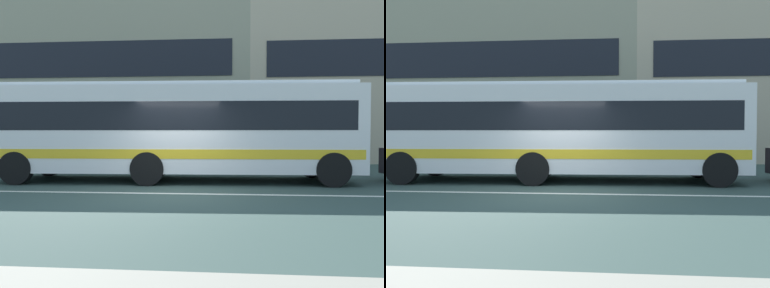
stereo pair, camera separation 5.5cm
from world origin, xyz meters
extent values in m
plane|color=#334641|center=(0.00, 0.00, 0.00)|extent=(160.00, 160.00, 0.00)
cube|color=silver|center=(0.00, 0.00, 0.00)|extent=(60.00, 0.16, 0.01)
cube|color=#9F997D|center=(-8.69, 13.85, 4.70)|extent=(22.76, 8.27, 9.40)
cube|color=black|center=(-8.69, 9.70, 5.45)|extent=(20.94, 0.04, 1.88)
cube|color=white|center=(-0.25, 2.56, 1.67)|extent=(11.45, 2.85, 2.64)
cube|color=black|center=(-0.25, 2.56, 2.06)|extent=(10.77, 2.85, 0.84)
cube|color=yellow|center=(-0.25, 2.56, 0.94)|extent=(11.23, 2.87, 0.28)
cube|color=white|center=(-0.25, 2.56, 3.05)|extent=(10.99, 2.43, 0.12)
cube|color=black|center=(5.45, 2.73, 2.06)|extent=(0.09, 2.11, 0.93)
cylinder|color=black|center=(4.41, 3.85, 0.50)|extent=(1.01, 0.31, 1.00)
cylinder|color=black|center=(4.47, 1.54, 0.50)|extent=(1.01, 0.31, 1.00)
cylinder|color=black|center=(-0.99, 3.69, 0.50)|extent=(1.01, 0.31, 1.00)
cylinder|color=black|center=(-0.92, 1.38, 0.50)|extent=(1.01, 0.31, 1.00)
cylinder|color=black|center=(-4.97, 3.57, 0.50)|extent=(1.01, 0.31, 1.00)
cylinder|color=black|center=(-4.91, 1.26, 0.50)|extent=(1.01, 0.31, 1.00)
camera|label=1|loc=(1.31, -9.37, 1.56)|focal=34.58mm
camera|label=2|loc=(1.36, -9.36, 1.56)|focal=34.58mm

